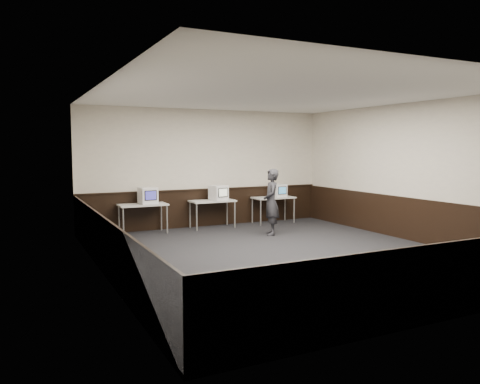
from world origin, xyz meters
The scene contains 18 objects.
floor centered at (0.00, 0.00, 0.00)m, with size 8.00×8.00×0.00m, color black.
ceiling centered at (0.00, 0.00, 3.20)m, with size 8.00×8.00×0.00m, color white.
back_wall centered at (0.00, 4.00, 1.60)m, with size 7.00×7.00×0.00m, color silver.
front_wall centered at (0.00, -4.00, 1.60)m, with size 7.00×7.00×0.00m, color silver.
left_wall centered at (-3.50, 0.00, 1.60)m, with size 8.00×8.00×0.00m, color silver.
right_wall centered at (3.50, 0.00, 1.60)m, with size 8.00×8.00×0.00m, color silver.
wainscot_back centered at (0.00, 3.98, 0.50)m, with size 6.98×0.04×1.00m, color black.
wainscot_front centered at (0.00, -3.98, 0.50)m, with size 6.98×0.04×1.00m, color black.
wainscot_left centered at (-3.48, 0.00, 0.50)m, with size 0.04×7.98×1.00m, color black.
wainscot_right centered at (3.48, 0.00, 0.50)m, with size 0.04×7.98×1.00m, color black.
wainscot_rail centered at (0.00, 3.96, 1.02)m, with size 6.98×0.06×0.04m, color black.
desk_left centered at (-1.90, 3.60, 0.68)m, with size 1.20×0.60×0.75m.
desk_center centered at (0.00, 3.60, 0.68)m, with size 1.20×0.60×0.75m.
desk_right centered at (1.90, 3.60, 0.68)m, with size 1.20×0.60×0.75m.
emac_left centered at (-1.77, 3.60, 0.96)m, with size 0.44×0.47×0.42m.
emac_center centered at (0.16, 3.55, 0.95)m, with size 0.48×0.49×0.40m.
emac_right centered at (2.05, 3.56, 0.93)m, with size 0.37×0.40×0.37m.
person centered at (0.91, 2.02, 0.82)m, with size 0.60×0.39×1.64m, color #27272C.
Camera 1 is at (-4.87, -7.95, 2.16)m, focal length 35.00 mm.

